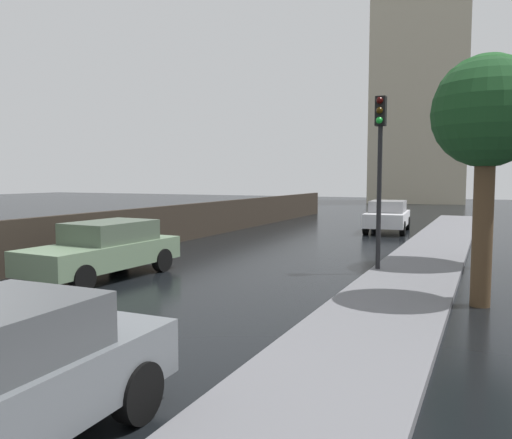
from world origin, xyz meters
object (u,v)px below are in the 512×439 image
car_white_mid_road (388,216)px  traffic_light (380,151)px  car_green_far_ahead (105,249)px  street_tree_near (487,109)px  street_tree_mid (487,118)px

car_white_mid_road → traffic_light: traffic_light is taller
car_white_mid_road → traffic_light: (1.68, -10.56, 2.47)m
car_white_mid_road → car_green_far_ahead: 14.66m
street_tree_near → car_green_far_ahead: bearing=-147.7°
car_green_far_ahead → street_tree_near: 10.90m
car_white_mid_road → street_tree_near: (4.15, -8.46, 3.64)m
car_green_far_ahead → traffic_light: traffic_light is taller
car_white_mid_road → street_tree_mid: 14.03m
street_tree_mid → traffic_light: bearing=135.2°
traffic_light → car_white_mid_road: bearing=99.0°
car_white_mid_road → street_tree_near: 10.10m
street_tree_mid → car_white_mid_road: bearing=107.8°
car_green_far_ahead → street_tree_mid: (8.72, 0.88, 2.94)m
car_green_far_ahead → street_tree_near: size_ratio=0.73×
car_green_far_ahead → traffic_light: size_ratio=0.97×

